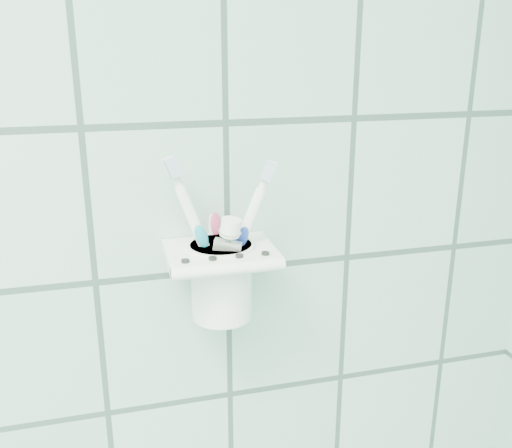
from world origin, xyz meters
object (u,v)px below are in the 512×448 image
toothbrush_blue (216,230)px  holder_bracket (220,255)px  toothbrush_orange (211,234)px  cup (221,277)px  toothpaste_tube (217,258)px  toothbrush_pink (230,232)px

toothbrush_blue → holder_bracket: bearing=-96.5°
holder_bracket → toothbrush_orange: (-0.01, 0.00, 0.03)m
cup → toothpaste_tube: toothpaste_tube is taller
cup → toothbrush_blue: toothbrush_blue is taller
toothbrush_blue → toothbrush_pink: bearing=-66.2°
holder_bracket → toothbrush_blue: 0.03m
cup → toothbrush_blue: (-0.00, 0.01, 0.06)m
toothbrush_blue → toothpaste_tube: (-0.00, -0.02, -0.03)m
cup → toothpaste_tube: size_ratio=0.73×
toothbrush_pink → toothpaste_tube: toothbrush_pink is taller
holder_bracket → cup: same height
toothbrush_pink → toothpaste_tube: size_ratio=1.56×
toothbrush_pink → toothpaste_tube: bearing=173.8°
cup → toothpaste_tube: 0.03m
toothbrush_orange → toothpaste_tube: toothbrush_orange is taller
toothbrush_orange → toothpaste_tube: size_ratio=1.51×
cup → toothbrush_pink: 0.06m
toothbrush_blue → toothbrush_orange: toothbrush_blue is taller
cup → toothbrush_pink: toothbrush_pink is taller
cup → toothbrush_blue: size_ratio=0.47×
cup → toothpaste_tube: bearing=-126.4°
cup → toothbrush_orange: 0.06m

